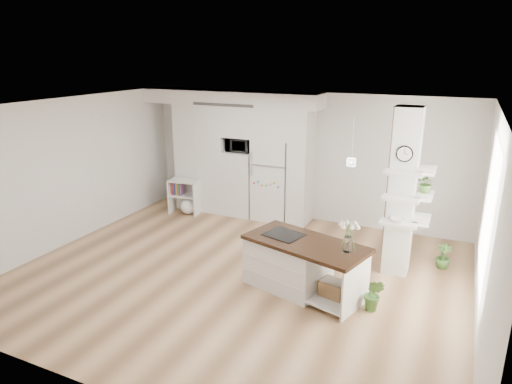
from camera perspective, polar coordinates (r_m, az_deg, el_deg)
floor at (r=7.56m, az=-2.24°, el=-10.23°), size 7.00×6.00×0.01m
room at (r=6.91m, az=-2.41°, el=3.58°), size 7.04×6.04×2.72m
cabinet_wall at (r=9.95m, az=-2.80°, el=5.68°), size 4.00×0.71×2.70m
refrigerator at (r=9.73m, az=2.12°, el=1.60°), size 0.78×0.69×1.75m
column at (r=7.44m, az=18.35°, el=-0.33°), size 0.69×0.90×2.70m
window at (r=6.58m, az=27.07°, el=-2.23°), size 0.00×2.40×2.40m
pendant_light at (r=6.42m, az=11.87°, el=4.60°), size 0.12×0.12×0.10m
kitchen_island at (r=7.00m, az=4.82°, el=-8.68°), size 1.97×1.31×1.38m
bookshelf at (r=10.28m, az=-8.78°, el=-0.90°), size 0.70×0.46×0.77m
floor_plant_a at (r=6.67m, az=14.51°, el=-12.31°), size 0.32×0.28×0.51m
floor_plant_b at (r=8.28m, az=22.35°, el=-7.43°), size 0.26×0.26×0.42m
microwave at (r=9.82m, az=-2.03°, el=5.92°), size 0.54×0.37×0.30m
shelf_plant at (r=7.54m, az=20.52°, el=1.04°), size 0.27×0.23×0.30m
decor_bowl at (r=7.34m, az=17.26°, el=-3.35°), size 0.22×0.22×0.05m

